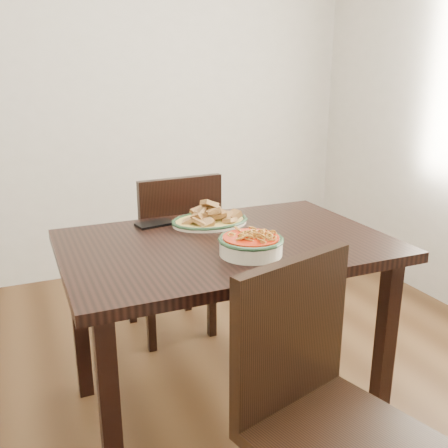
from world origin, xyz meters
name	(u,v)px	position (x,y,z in m)	size (l,w,h in m)	color
floor	(204,417)	(0.00, 0.00, 0.00)	(3.50, 3.50, 0.00)	#3A2412
wall_back	(104,83)	(0.00, 1.75, 1.30)	(3.50, 0.10, 2.60)	beige
dining_table	(226,263)	(0.11, 0.03, 0.65)	(1.23, 0.82, 0.75)	black
chair_far	(174,248)	(0.11, 0.70, 0.50)	(0.45, 0.45, 0.89)	black
chair_near	(317,403)	(0.08, -0.66, 0.50)	(0.52, 0.52, 0.89)	black
fish_plate	(210,214)	(0.13, 0.26, 0.79)	(0.32, 0.25, 0.11)	beige
noodle_bowl	(251,243)	(0.13, -0.14, 0.79)	(0.23, 0.23, 0.08)	beige
smartphone	(155,224)	(-0.08, 0.34, 0.76)	(0.16, 0.08, 0.01)	black
napkin	(205,212)	(0.18, 0.42, 0.76)	(0.12, 0.10, 0.01)	maroon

